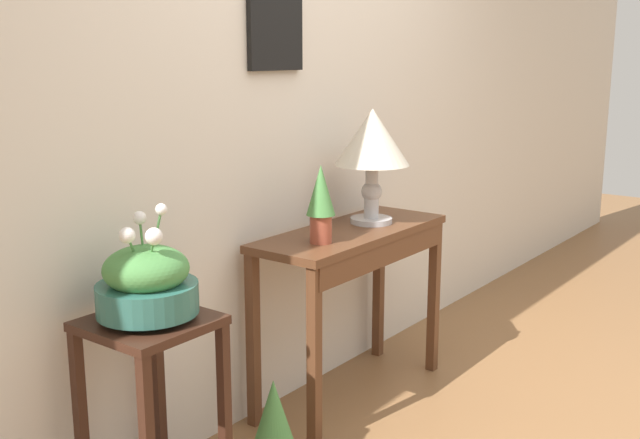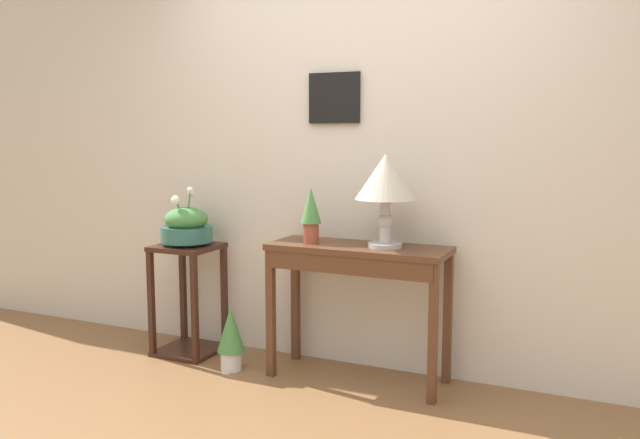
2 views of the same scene
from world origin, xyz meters
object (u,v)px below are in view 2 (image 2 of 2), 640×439
Objects in this scene: console_table at (357,269)px; table_lamp at (386,181)px; potted_plant_floor at (231,336)px; pedestal_stand_left at (189,299)px; planter_bowl_wide at (186,226)px; potted_plant_on_console at (311,212)px.

table_lamp is (0.16, 0.02, 0.50)m from console_table.
table_lamp is at bearing 11.06° from potted_plant_floor.
console_table reaches higher than potted_plant_floor.
table_lamp is 1.32× the size of potted_plant_floor.
table_lamp reaches higher than console_table.
console_table is at bearing -0.35° from pedestal_stand_left.
planter_bowl_wide reaches higher than pedestal_stand_left.
pedestal_stand_left is at bearing -179.37° from table_lamp.
pedestal_stand_left is 0.48m from potted_plant_floor.
potted_plant_on_console reaches higher than pedestal_stand_left.
potted_plant_on_console is at bearing 16.32° from potted_plant_floor.
potted_plant_on_console is 0.86× the size of planter_bowl_wide.
pedestal_stand_left is (-1.18, 0.01, -0.30)m from console_table.
table_lamp is at bearing 0.66° from planter_bowl_wide.
potted_plant_floor is at bearing -168.29° from console_table.
pedestal_stand_left is 1.82× the size of potted_plant_floor.
table_lamp is 0.48m from potted_plant_on_console.
table_lamp is 1.39× the size of planter_bowl_wide.
planter_bowl_wide is at bearing 178.45° from potted_plant_on_console.
planter_bowl_wide is (-0.00, -0.00, 0.48)m from pedestal_stand_left.
potted_plant_on_console is at bearing -174.83° from table_lamp.
potted_plant_floor is at bearing -168.94° from table_lamp.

